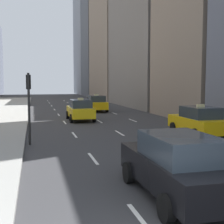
{
  "coord_description": "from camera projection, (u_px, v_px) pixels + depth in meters",
  "views": [
    {
      "loc": [
        -2.52,
        -4.4,
        3.13
      ],
      "look_at": [
        1.95,
        13.31,
        1.39
      ],
      "focal_mm": 50.0,
      "sensor_mm": 36.0,
      "label": 1
    }
  ],
  "objects": [
    {
      "name": "traffic_light_pole",
      "position": [
        29.0,
        97.0,
        15.56
      ],
      "size": [
        0.24,
        0.42,
        3.6
      ],
      "color": "black",
      "rests_on": "ground"
    },
    {
      "name": "taxi_second",
      "position": [
        80.0,
        110.0,
        25.68
      ],
      "size": [
        2.02,
        4.4,
        1.87
      ],
      "color": "yellow",
      "rests_on": "ground"
    },
    {
      "name": "sedan_black_near",
      "position": [
        177.0,
        165.0,
        8.42
      ],
      "size": [
        2.02,
        4.59,
        1.76
      ],
      "color": "black",
      "rests_on": "ground"
    },
    {
      "name": "lane_markings",
      "position": [
        93.0,
        117.0,
        27.99
      ],
      "size": [
        5.72,
        56.0,
        0.01
      ],
      "color": "white",
      "rests_on": "ground"
    },
    {
      "name": "taxi_fourth",
      "position": [
        96.0,
        103.0,
        33.61
      ],
      "size": [
        2.02,
        4.4,
        1.87
      ],
      "color": "yellow",
      "rests_on": "ground"
    },
    {
      "name": "building_row_right",
      "position": [
        117.0,
        19.0,
        54.76
      ],
      "size": [
        6.0,
        85.88,
        37.78
      ],
      "color": "slate",
      "rests_on": "ground"
    },
    {
      "name": "taxi_third",
      "position": [
        198.0,
        121.0,
        18.2
      ],
      "size": [
        2.02,
        4.4,
        1.87
      ],
      "color": "yellow",
      "rests_on": "ground"
    }
  ]
}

